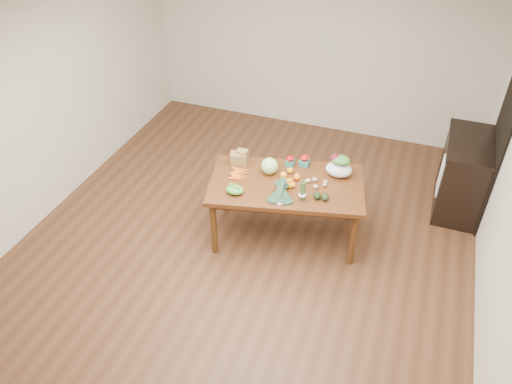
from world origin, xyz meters
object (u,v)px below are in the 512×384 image
(cabinet, at_px, (462,175))
(cabbage, at_px, (270,166))
(mandarin_cluster, at_px, (289,182))
(kale_bunch, at_px, (280,193))
(dining_table, at_px, (285,209))
(salad_bag, at_px, (339,167))
(paper_bag, at_px, (238,157))
(asparagus_bundle, at_px, (303,190))

(cabinet, bearing_deg, cabbage, -151.29)
(mandarin_cluster, height_order, kale_bunch, kale_bunch)
(dining_table, distance_m, kale_bunch, 0.55)
(salad_bag, bearing_deg, cabinet, 34.33)
(dining_table, relative_size, mandarin_cluster, 9.28)
(cabbage, bearing_deg, kale_bunch, -57.83)
(cabinet, bearing_deg, kale_bunch, -139.68)
(paper_bag, bearing_deg, cabbage, -9.13)
(mandarin_cluster, relative_size, kale_bunch, 0.45)
(asparagus_bundle, relative_size, salad_bag, 0.86)
(asparagus_bundle, bearing_deg, paper_bag, 142.00)
(mandarin_cluster, xyz_separation_m, salad_bag, (0.46, 0.37, 0.07))
(dining_table, relative_size, cabbage, 8.76)
(cabinet, distance_m, kale_bunch, 2.43)
(cabbage, height_order, kale_bunch, cabbage)
(asparagus_bundle, bearing_deg, cabbage, 131.22)
(cabinet, distance_m, cabbage, 2.41)
(asparagus_bundle, bearing_deg, salad_bag, 52.05)
(mandarin_cluster, relative_size, salad_bag, 0.62)
(cabinet, height_order, cabbage, same)
(dining_table, distance_m, salad_bag, 0.77)
(kale_bunch, bearing_deg, salad_bag, 39.78)
(dining_table, bearing_deg, cabinet, 20.93)
(dining_table, relative_size, kale_bunch, 4.18)
(kale_bunch, height_order, asparagus_bundle, asparagus_bundle)
(cabinet, distance_m, mandarin_cluster, 2.26)
(asparagus_bundle, distance_m, salad_bag, 0.62)
(dining_table, bearing_deg, mandarin_cluster, -63.90)
(cabinet, height_order, mandarin_cluster, cabinet)
(cabbage, bearing_deg, mandarin_cluster, -29.85)
(cabbage, bearing_deg, asparagus_bundle, -35.67)
(cabinet, distance_m, paper_bag, 2.74)
(kale_bunch, relative_size, salad_bag, 1.37)
(cabbage, bearing_deg, paper_bag, 170.87)
(paper_bag, xyz_separation_m, mandarin_cluster, (0.67, -0.22, -0.04))
(paper_bag, distance_m, cabbage, 0.40)
(cabbage, distance_m, kale_bunch, 0.49)
(cabinet, height_order, asparagus_bundle, asparagus_bundle)
(cabbage, xyz_separation_m, kale_bunch, (0.26, -0.41, -0.02))
(cabbage, relative_size, kale_bunch, 0.48)
(mandarin_cluster, height_order, salad_bag, salad_bag)
(cabbage, xyz_separation_m, mandarin_cluster, (0.27, -0.16, -0.05))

